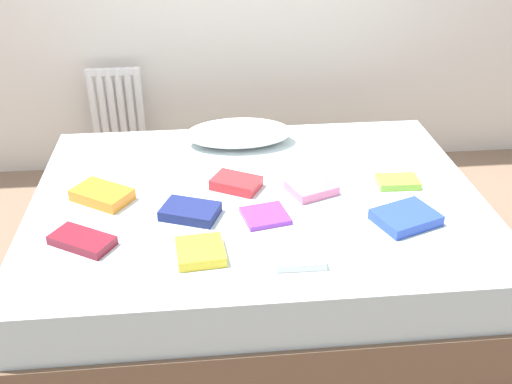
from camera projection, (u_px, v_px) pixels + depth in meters
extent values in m
plane|color=#7F6651|center=(257.00, 283.00, 2.83)|extent=(8.00, 8.00, 0.00)
cube|color=brown|center=(257.00, 260.00, 2.76)|extent=(2.00, 1.50, 0.28)
cube|color=silver|center=(257.00, 215.00, 2.64)|extent=(1.96, 1.46, 0.22)
cylinder|color=white|center=(95.00, 115.00, 3.58)|extent=(0.04, 0.04, 0.57)
cylinder|color=white|center=(104.00, 114.00, 3.59)|extent=(0.04, 0.04, 0.57)
cylinder|color=white|center=(113.00, 114.00, 3.59)|extent=(0.04, 0.04, 0.57)
cylinder|color=white|center=(122.00, 113.00, 3.60)|extent=(0.04, 0.04, 0.57)
cylinder|color=white|center=(131.00, 113.00, 3.60)|extent=(0.04, 0.04, 0.57)
cylinder|color=white|center=(141.00, 113.00, 3.60)|extent=(0.04, 0.04, 0.57)
cube|color=white|center=(112.00, 72.00, 3.46)|extent=(0.32, 0.04, 0.04)
cube|color=white|center=(123.00, 153.00, 3.73)|extent=(0.32, 0.04, 0.04)
ellipsoid|color=white|center=(239.00, 133.00, 3.00)|extent=(0.54, 0.29, 0.12)
cube|color=orange|center=(102.00, 195.00, 2.52)|extent=(0.29, 0.26, 0.05)
cube|color=#2847B7|center=(406.00, 217.00, 2.37)|extent=(0.29, 0.26, 0.04)
cube|color=purple|center=(265.00, 216.00, 2.40)|extent=(0.21, 0.20, 0.02)
cube|color=maroon|center=(82.00, 240.00, 2.24)|extent=(0.27, 0.23, 0.04)
cube|color=pink|center=(312.00, 188.00, 2.58)|extent=(0.24, 0.22, 0.04)
cube|color=navy|center=(190.00, 211.00, 2.41)|extent=(0.27, 0.23, 0.04)
cube|color=white|center=(297.00, 254.00, 2.17)|extent=(0.19, 0.19, 0.03)
cube|color=yellow|center=(200.00, 252.00, 2.17)|extent=(0.19, 0.19, 0.04)
cube|color=#8CC638|center=(398.00, 182.00, 2.64)|extent=(0.19, 0.13, 0.03)
cube|color=red|center=(236.00, 183.00, 2.62)|extent=(0.25, 0.22, 0.05)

